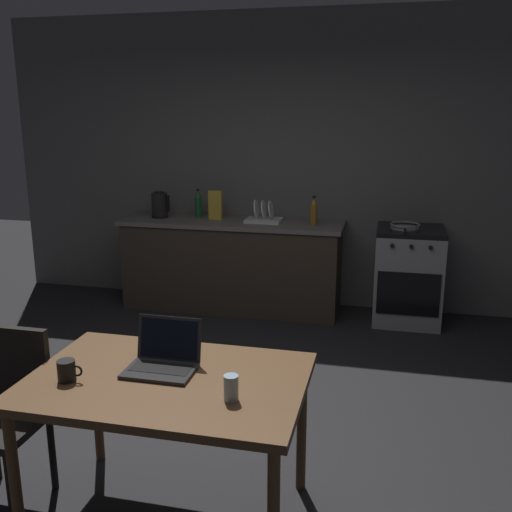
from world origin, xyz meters
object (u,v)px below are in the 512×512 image
at_px(cereal_box, 215,205).
at_px(dish_rack, 264,217).
at_px(stove_oven, 408,275).
at_px(bottle_b, 198,204).
at_px(chair, 6,406).
at_px(electric_kettle, 160,205).
at_px(drinking_glass, 231,388).
at_px(dining_table, 167,392).
at_px(frying_pan, 405,226).
at_px(coffee_mug, 67,371).
at_px(bottle, 314,211).
at_px(laptop, 163,360).

height_order(cereal_box, dish_rack, cereal_box).
distance_m(stove_oven, cereal_box, 1.95).
height_order(cereal_box, bottle_b, bottle_b).
xyz_separation_m(chair, electric_kettle, (-0.42, 3.08, 0.51)).
height_order(stove_oven, chair, stove_oven).
xyz_separation_m(electric_kettle, bottle_b, (0.38, 0.08, 0.01)).
relative_size(drinking_glass, bottle_b, 0.39).
height_order(dining_table, chair, chair).
xyz_separation_m(frying_pan, dish_rack, (-1.31, 0.03, 0.02)).
relative_size(drinking_glass, cereal_box, 0.40).
bearing_deg(coffee_mug, bottle, 77.51).
relative_size(chair, electric_kettle, 3.37).
bearing_deg(bottle_b, laptop, -74.48).
distance_m(electric_kettle, bottle, 1.55).
bearing_deg(laptop, frying_pan, 56.77).
distance_m(stove_oven, dining_table, 3.27).
xyz_separation_m(dining_table, dish_rack, (-0.21, 3.06, 0.26)).
xyz_separation_m(dining_table, cereal_box, (-0.70, 3.08, 0.36)).
height_order(bottle, bottle_b, bottle_b).
relative_size(dining_table, electric_kettle, 4.86).
xyz_separation_m(bottle, dish_rack, (-0.49, 0.05, -0.08)).
bearing_deg(electric_kettle, cereal_box, 2.00).
bearing_deg(electric_kettle, stove_oven, -0.06).
bearing_deg(frying_pan, cereal_box, 178.48).
bearing_deg(frying_pan, dining_table, -109.95).
height_order(chair, cereal_box, cereal_box).
relative_size(coffee_mug, dish_rack, 0.35).
bearing_deg(bottle, chair, -110.33).
distance_m(stove_oven, dish_rack, 1.45).
height_order(electric_kettle, bottle, bottle).
distance_m(electric_kettle, frying_pan, 2.38).
bearing_deg(electric_kettle, drinking_glass, -63.13).
height_order(stove_oven, drinking_glass, stove_oven).
distance_m(chair, frying_pan, 3.64).
xyz_separation_m(stove_oven, cereal_box, (-1.86, 0.02, 0.58)).
bearing_deg(cereal_box, dish_rack, -2.35).
bearing_deg(bottle_b, frying_pan, -3.09).
height_order(laptop, coffee_mug, laptop).
distance_m(dining_table, electric_kettle, 3.33).
bearing_deg(bottle_b, electric_kettle, -168.03).
xyz_separation_m(chair, bottle_b, (-0.05, 3.16, 0.51)).
xyz_separation_m(dining_table, bottle_b, (-0.90, 3.14, 0.35)).
relative_size(chair, laptop, 2.75).
bearing_deg(chair, bottle_b, 75.74).
bearing_deg(cereal_box, chair, -92.74).
bearing_deg(chair, frying_pan, 42.31).
xyz_separation_m(chair, laptop, (0.80, 0.10, 0.28)).
distance_m(frying_pan, cereal_box, 1.81).
height_order(dining_table, frying_pan, frying_pan).
bearing_deg(stove_oven, drinking_glass, -104.27).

